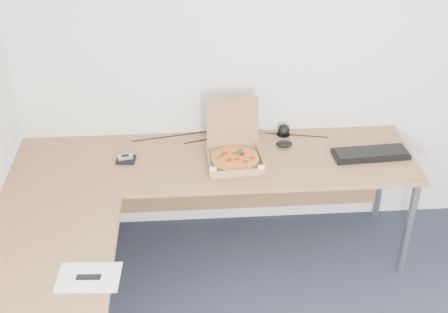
{
  "coord_description": "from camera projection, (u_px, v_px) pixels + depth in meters",
  "views": [
    {
      "loc": [
        -0.67,
        -1.82,
        2.74
      ],
      "look_at": [
        -0.45,
        1.28,
        0.82
      ],
      "focal_mm": 48.89,
      "sensor_mm": 36.0,
      "label": 1
    }
  ],
  "objects": [
    {
      "name": "phone",
      "position": [
        125.0,
        157.0,
        3.77
      ],
      "size": [
        0.1,
        0.06,
        0.02
      ],
      "primitive_type": "cube",
      "rotation": [
        0.0,
        0.0,
        0.18
      ],
      "color": "#B2B5BA",
      "rests_on": "wallet"
    },
    {
      "name": "wallet",
      "position": [
        126.0,
        160.0,
        3.78
      ],
      "size": [
        0.12,
        0.11,
        0.02
      ],
      "primitive_type": "cube",
      "rotation": [
        0.0,
        0.0,
        -0.11
      ],
      "color": "black",
      "rests_on": "desk"
    },
    {
      "name": "desk",
      "position": [
        162.0,
        205.0,
        3.44
      ],
      "size": [
        2.5,
        2.2,
        0.73
      ],
      "color": "#96673F",
      "rests_on": "ground"
    },
    {
      "name": "drinking_glass",
      "position": [
        236.0,
        129.0,
        4.01
      ],
      "size": [
        0.06,
        0.06,
        0.11
      ],
      "primitive_type": "cylinder",
      "color": "silver",
      "rests_on": "desk"
    },
    {
      "name": "keyboard",
      "position": [
        371.0,
        154.0,
        3.82
      ],
      "size": [
        0.48,
        0.2,
        0.03
      ],
      "primitive_type": "cube",
      "rotation": [
        0.0,
        0.0,
        0.06
      ],
      "color": "black",
      "rests_on": "desk"
    },
    {
      "name": "paper_sheet",
      "position": [
        89.0,
        277.0,
        2.89
      ],
      "size": [
        0.31,
        0.23,
        0.0
      ],
      "primitive_type": "cube",
      "rotation": [
        0.0,
        0.0,
        -0.05
      ],
      "color": "white",
      "rests_on": "desk"
    },
    {
      "name": "mouse",
      "position": [
        284.0,
        144.0,
        3.92
      ],
      "size": [
        0.13,
        0.1,
        0.04
      ],
      "primitive_type": "ellipsoid",
      "rotation": [
        0.0,
        0.0,
        -0.32
      ],
      "color": "black",
      "rests_on": "desk"
    },
    {
      "name": "cable_bundle",
      "position": [
        226.0,
        136.0,
        4.04
      ],
      "size": [
        0.62,
        0.13,
        0.01
      ],
      "primitive_type": null,
      "rotation": [
        0.0,
        0.0,
        0.14
      ],
      "color": "black",
      "rests_on": "desk"
    },
    {
      "name": "dome_speaker",
      "position": [
        284.0,
        129.0,
        4.04
      ],
      "size": [
        0.09,
        0.09,
        0.08
      ],
      "primitive_type": "ellipsoid",
      "color": "black",
      "rests_on": "desk"
    },
    {
      "name": "pizza_box",
      "position": [
        235.0,
        155.0,
        3.76
      ],
      "size": [
        0.33,
        0.39,
        0.34
      ],
      "rotation": [
        0.0,
        0.0,
        0.06
      ],
      "color": "#A87247",
      "rests_on": "desk"
    },
    {
      "name": "room_shell",
      "position": [
        362.0,
        230.0,
        2.37
      ],
      "size": [
        3.5,
        3.5,
        2.5
      ],
      "primitive_type": null,
      "color": "silver",
      "rests_on": "ground"
    }
  ]
}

